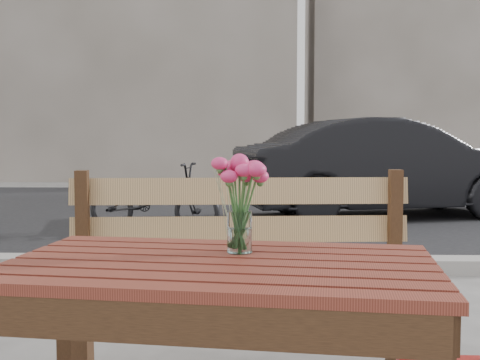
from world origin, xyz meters
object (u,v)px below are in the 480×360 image
Objects in this scene: parked_car at (386,168)px; main_table at (220,303)px; bicycle at (154,198)px; main_vase at (240,191)px.

main_table is at bearing 149.97° from parked_car.
bicycle is (-2.95, -1.53, -0.27)m from parked_car.
parked_car reaches higher than main_table.
parked_car is (1.84, 6.48, -0.26)m from main_vase.
parked_car is at bearing -52.99° from bicycle.
bicycle reaches higher than main_table.
main_vase is at bearing -157.84° from bicycle.
bicycle is at bearing 103.41° from parked_car.
main_vase is 0.07× the size of parked_car.
main_vase is 6.75m from parked_car.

